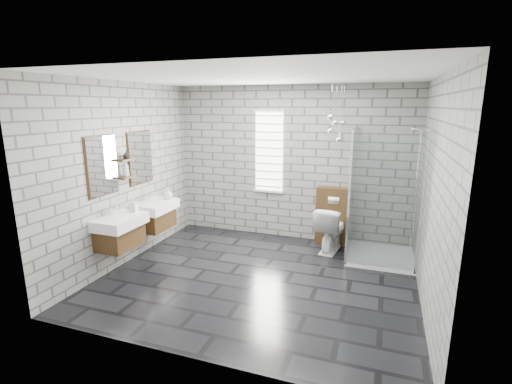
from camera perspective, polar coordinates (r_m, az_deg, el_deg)
The scene contains 20 objects.
floor at distance 5.32m, azimuth 0.26°, elevation -13.20°, with size 4.20×3.60×0.02m, color black.
ceiling at distance 4.78m, azimuth 0.30°, elevation 17.45°, with size 4.20×3.60×0.02m, color white.
wall_back at distance 6.58m, azimuth 5.41°, elevation 4.35°, with size 4.20×0.02×2.70m, color gray.
wall_front at distance 3.27m, azimuth -10.11°, elevation -4.92°, with size 4.20×0.02×2.70m, color gray.
wall_left at distance 5.89m, azimuth -19.55°, elevation 2.60°, with size 0.02×3.60×2.70m, color gray.
wall_right at distance 4.65m, azimuth 25.67°, elevation -0.60°, with size 0.02×3.60×2.70m, color gray.
vanity_left at distance 5.54m, azimuth -20.50°, elevation -4.44°, with size 0.47×0.70×1.57m.
vanity_right at distance 6.19m, azimuth -15.53°, elevation -2.28°, with size 0.47×0.70×1.57m.
shelf_lower at distance 5.81m, azimuth -19.21°, elevation 2.19°, with size 0.14×0.30×0.03m, color #472E15.
shelf_upper at distance 5.77m, azimuth -19.41°, elevation 4.72°, with size 0.14×0.30×0.03m, color #472E15.
window at distance 6.63m, azimuth 2.01°, elevation 6.21°, with size 0.56×0.05×1.48m.
cistern_panel at distance 6.52m, azimuth 11.86°, elevation -3.62°, with size 0.60×0.20×1.00m, color #472E15.
flush_plate at distance 6.34m, azimuth 11.86°, elevation -1.29°, with size 0.18×0.01×0.12m, color silver.
shower_enclosure at distance 5.99m, azimuth 17.89°, elevation -5.49°, with size 1.00×1.00×2.03m.
pendant_cluster at distance 5.94m, azimuth 12.17°, elevation 9.93°, with size 0.27×0.24×0.90m.
toilet at distance 6.26m, azimuth 11.42°, elevation -5.55°, with size 0.42×0.73×0.75m, color white.
soap_bottle_a at distance 5.64m, azimuth -18.28°, elevation -1.87°, with size 0.09×0.10×0.21m, color #B2B2B2.
soap_bottle_b at distance 6.25m, azimuth -13.38°, elevation -0.24°, with size 0.14×0.14×0.18m, color #B2B2B2.
soap_bottle_c at distance 5.75m, azimuth -19.43°, elevation 3.43°, with size 0.09×0.09×0.24m, color #B2B2B2.
vase at distance 5.76m, azimuth -19.32°, elevation 5.43°, with size 0.11×0.11×0.11m, color #B2B2B2.
Camera 1 is at (1.55, -4.51, 2.35)m, focal length 26.00 mm.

